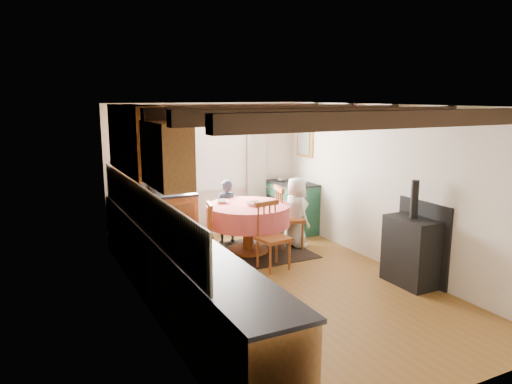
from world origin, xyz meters
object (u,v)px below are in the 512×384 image
chair_left (200,233)px  cup (256,204)px  chair_right (289,217)px  dining_table (248,229)px  aga_range (290,206)px  cast_iron_stove (412,233)px  child_right (296,212)px  chair_near (274,236)px  child_far (226,211)px

chair_left → cup: 0.99m
chair_right → chair_left: bearing=103.1°
dining_table → chair_right: 0.76m
cup → chair_right: bearing=12.8°
aga_range → cast_iron_stove: bearing=-87.9°
dining_table → chair_left: bearing=-175.7°
dining_table → child_right: size_ratio=1.13×
chair_near → aga_range: bearing=45.3°
chair_near → child_far: bearing=86.7°
cast_iron_stove → dining_table: bearing=122.7°
aga_range → child_far: bearing=-174.8°
cast_iron_stove → chair_left: bearing=136.8°
chair_near → cast_iron_stove: (1.37, -1.36, 0.22)m
dining_table → chair_left: (-0.85, -0.06, 0.06)m
cup → chair_left: bearing=172.4°
dining_table → child_right: 0.91m
chair_near → chair_right: bearing=39.8°
child_far → chair_left: bearing=44.9°
aga_range → chair_near: bearing=-127.5°
cast_iron_stove → cup: bearing=124.0°
chair_near → chair_left: 1.15m
dining_table → aga_range: bearing=32.9°
chair_right → child_far: bearing=60.5°
chair_left → child_right: size_ratio=0.78×
child_far → chair_right: bearing=138.7°
aga_range → child_far: 1.37m
chair_left → child_far: bearing=148.5°
chair_left → child_far: (0.77, 0.77, 0.10)m
cast_iron_stove → child_right: 2.22m
cup → child_right: bearing=11.8°
child_far → child_right: 1.21m
chair_near → aga_range: size_ratio=0.95×
chair_near → child_far: (-0.10, 1.52, 0.06)m
chair_near → chair_left: size_ratio=1.08×
aga_range → cup: 1.64m
chair_right → cast_iron_stove: (0.64, -2.14, 0.19)m
chair_right → cast_iron_stove: cast_iron_stove is taller
child_right → cup: bearing=100.0°
child_right → cup: 0.90m
aga_range → child_right: 0.93m
aga_range → dining_table: bearing=-147.1°
aga_range → cup: (-1.23, -1.01, 0.38)m
cup → aga_range: bearing=39.5°
child_far → cup: size_ratio=10.45×
chair_left → child_right: child_right is taller
chair_near → child_right: 1.19m
cast_iron_stove → cup: cast_iron_stove is taller
aga_range → child_right: size_ratio=0.88×
child_right → cast_iron_stove: bearing=-168.8°
chair_right → cast_iron_stove: bearing=-151.8°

